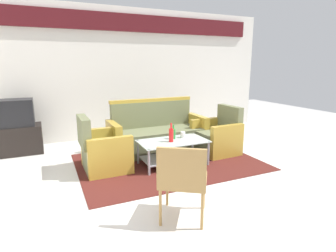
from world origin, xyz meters
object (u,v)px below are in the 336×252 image
armchair_right (217,137)px  television (15,113)px  wicker_chair (183,177)px  cup (183,135)px  coffee_table (173,149)px  couch (157,135)px  tv_stand (19,140)px  bottle_red (171,135)px  bottle_green (173,134)px  armchair_left (104,152)px

armchair_right → television: (-3.35, 1.45, 0.47)m
armchair_right → wicker_chair: bearing=134.3°
cup → coffee_table: bearing=-156.7°
couch → television: television is taller
coffee_table → cup: size_ratio=11.00×
cup → wicker_chair: wicker_chair is taller
couch → wicker_chair: 2.43m
tv_stand → television: size_ratio=1.33×
tv_stand → cup: bearing=-32.1°
armchair_right → coffee_table: bearing=100.7°
tv_stand → television: (0.00, 0.00, 0.50)m
armchair_right → cup: bearing=97.8°
armchair_right → wicker_chair: size_ratio=1.01×
bottle_red → cup: bottle_red is taller
bottle_green → cup: size_ratio=2.31×
armchair_left → coffee_table: size_ratio=0.77×
television → wicker_chair: 3.68m
couch → wicker_chair: (-0.66, -2.33, 0.18)m
armchair_left → wicker_chair: size_ratio=1.01×
tv_stand → couch: bearing=-21.0°
bottle_green → couch: bearing=90.6°
tv_stand → television: 0.50m
armchair_left → bottle_red: size_ratio=2.81×
couch → wicker_chair: size_ratio=2.16×
bottle_red → television: television is taller
couch → tv_stand: couch is taller
couch → armchair_right: size_ratio=2.14×
couch → cup: 0.73m
couch → television: 2.59m
couch → wicker_chair: couch is taller
tv_stand → wicker_chair: 3.67m
armchair_right → cup: armchair_right is taller
couch → tv_stand: 2.55m
bottle_green → tv_stand: bottle_green is taller
bottle_green → wicker_chair: 1.77m
coffee_table → wicker_chair: (-0.61, -1.53, 0.22)m
armchair_right → tv_stand: (-3.35, 1.45, -0.03)m
bottle_green → coffee_table: bearing=-118.0°
bottle_green → wicker_chair: wicker_chair is taller
couch → coffee_table: bearing=85.1°
bottle_red → television: bearing=142.4°
bottle_green → television: television is taller
television → tv_stand: bearing=90.0°
bottle_green → cup: bottle_green is taller
armchair_right → cup: size_ratio=8.50×
armchair_left → cup: bearing=82.4°
armchair_left → bottle_green: armchair_left is taller
bottle_green → television: size_ratio=0.38×
tv_stand → wicker_chair: (1.71, -3.24, 0.23)m
bottle_green → cup: bearing=-3.0°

